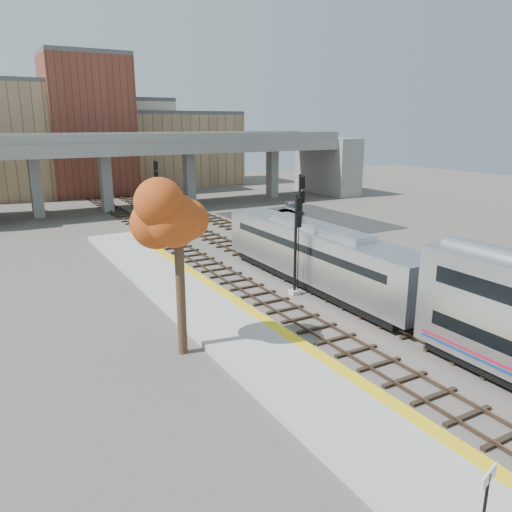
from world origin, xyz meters
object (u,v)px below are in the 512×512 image
car_b (288,215)px  locomotive (316,254)px  signal_mast_near (296,248)px  signal_mast_mid (300,221)px  car_a (292,220)px  tree (177,215)px  signal_mast_far (156,193)px  car_c (293,208)px

car_b → locomotive: bearing=-158.2°
signal_mast_near → signal_mast_mid: bearing=53.8°
locomotive → car_a: (9.98, 17.98, -1.69)m
tree → signal_mast_near: bearing=24.8°
signal_mast_near → car_b: (13.47, 21.61, -2.47)m
signal_mast_mid → car_b: signal_mast_mid is taller
tree → car_a: size_ratio=2.83×
signal_mast_far → locomotive: bearing=-85.5°
signal_mast_near → car_c: bearing=56.7°
car_b → tree: bearing=-171.1°
locomotive → signal_mast_far: bearing=94.5°
signal_mast_near → car_a: signal_mast_near is taller
locomotive → signal_mast_mid: bearing=68.0°
locomotive → car_c: (14.39, 24.49, -1.65)m
car_a → car_c: size_ratio=0.79×
signal_mast_near → car_c: 30.17m
signal_mast_mid → signal_mast_far: bearing=100.8°
car_a → car_c: bearing=71.2°
locomotive → car_c: 28.45m
locomotive → car_a: bearing=61.0°
locomotive → car_b: (11.37, 20.96, -1.67)m
signal_mast_far → tree: 32.92m
signal_mast_near → tree: (-9.39, -4.33, 3.68)m
signal_mast_mid → signal_mast_far: size_ratio=1.02×
signal_mast_far → car_b: size_ratio=1.99×
signal_mast_mid → car_b: bearing=59.6°
tree → car_c: tree is taller
signal_mast_near → signal_mast_far: size_ratio=0.94×
signal_mast_far → car_a: (12.08, -8.41, -2.79)m
signal_mast_far → signal_mast_near: bearing=-90.0°
signal_mast_near → tree: size_ratio=0.71×
signal_mast_far → car_b: (13.47, -5.43, -2.77)m
locomotive → signal_mast_mid: (2.00, 4.95, 1.20)m
locomotive → signal_mast_far: size_ratio=2.77×
car_b → car_c: car_c is taller
tree → car_a: tree is taller
signal_mast_near → signal_mast_far: signal_mast_far is taller
signal_mast_mid → signal_mast_near: bearing=-126.2°
car_a → car_b: size_ratio=0.93×
tree → signal_mast_far: bearing=73.3°
signal_mast_near → car_b: 25.58m
signal_mast_far → car_c: size_ratio=1.68×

